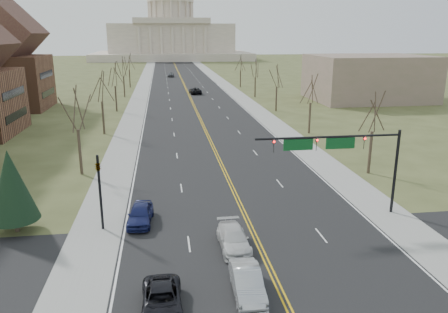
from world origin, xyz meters
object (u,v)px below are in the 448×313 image
object	(u,v)px
signal_mast	(339,149)
car_sb_inner_lead	(247,282)
car_sb_inner_second	(233,239)
signal_left	(99,184)
car_sb_outer_second	(140,214)
car_far_nb	(195,90)
car_far_sb	(171,74)
car_sb_outer_lead	(162,300)

from	to	relation	value
signal_mast	car_sb_inner_lead	xyz separation A→B (m)	(-9.47, -10.30, -4.98)
car_sb_inner_second	signal_left	bearing A→B (deg)	153.59
car_sb_outer_second	car_far_nb	distance (m)	78.42
car_sb_inner_second	car_far_sb	xyz separation A→B (m)	(-1.46, 128.63, 0.13)
car_sb_outer_lead	car_sb_inner_second	distance (m)	8.38
car_sb_outer_lead	car_far_sb	size ratio (longest dim) A/B	0.97
car_sb_outer_lead	signal_left	bearing A→B (deg)	111.65
signal_left	car_far_nb	size ratio (longest dim) A/B	1.04
signal_left	car_sb_outer_lead	distance (m)	12.49
signal_mast	car_sb_outer_second	bearing A→B (deg)	177.59
car_sb_outer_lead	car_sb_inner_lead	bearing A→B (deg)	10.34
car_sb_outer_lead	car_far_sb	distance (m)	135.36
car_sb_inner_lead	car_sb_outer_second	size ratio (longest dim) A/B	1.02
car_sb_inner_lead	car_sb_inner_second	bearing A→B (deg)	89.93
car_sb_inner_second	car_sb_inner_lead	bearing A→B (deg)	-92.31
car_sb_outer_lead	car_far_nb	bearing A→B (deg)	84.10
signal_left	car_sb_inner_lead	size ratio (longest dim) A/B	1.28
signal_left	car_far_nb	world-z (taller)	signal_left
car_sb_inner_second	signal_mast	bearing A→B (deg)	24.93
signal_mast	car_far_sb	size ratio (longest dim) A/B	2.46
signal_left	car_far_sb	bearing A→B (deg)	86.24
signal_left	car_far_nb	bearing A→B (deg)	80.42
car_sb_inner_lead	car_sb_outer_second	distance (m)	12.81
car_far_nb	signal_mast	bearing A→B (deg)	90.95
signal_mast	car_far_nb	distance (m)	78.77
car_sb_inner_lead	car_sb_outer_lead	size ratio (longest dim) A/B	0.98
signal_mast	car_sb_outer_lead	xyz separation A→B (m)	(-14.40, -11.23, -5.09)
car_sb_outer_second	car_far_nb	world-z (taller)	car_far_nb
car_sb_outer_lead	car_sb_outer_second	xyz separation A→B (m)	(-1.67, 11.91, 0.12)
signal_mast	car_sb_outer_lead	distance (m)	18.96
car_sb_inner_second	car_far_sb	size ratio (longest dim) A/B	0.99
car_sb_inner_lead	car_sb_inner_second	distance (m)	5.75
signal_mast	car_far_sb	distance (m)	124.64
car_sb_outer_lead	car_sb_outer_second	distance (m)	12.02
car_sb_outer_second	car_far_sb	size ratio (longest dim) A/B	0.93
signal_mast	signal_left	size ratio (longest dim) A/B	2.02
car_sb_outer_second	car_far_sb	world-z (taller)	car_far_sb
signal_left	car_sb_outer_second	size ratio (longest dim) A/B	1.31
signal_mast	car_far_sb	bearing A→B (deg)	94.98
signal_left	car_far_sb	world-z (taller)	signal_left
signal_left	car_sb_inner_lead	xyz separation A→B (m)	(9.48, -10.30, -2.93)
signal_mast	car_sb_inner_second	world-z (taller)	signal_mast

